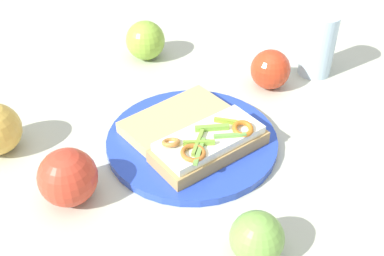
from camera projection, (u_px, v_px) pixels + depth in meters
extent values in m
plane|color=#B5B9A4|center=(192.00, 144.00, 0.77)|extent=(2.00, 2.00, 0.00)
cylinder|color=blue|center=(192.00, 141.00, 0.77)|extent=(0.28, 0.28, 0.01)
cube|color=tan|center=(209.00, 147.00, 0.73)|extent=(0.17, 0.20, 0.02)
cube|color=#F1ECCC|center=(210.00, 138.00, 0.72)|extent=(0.16, 0.18, 0.01)
torus|color=#C56B1E|center=(243.00, 127.00, 0.72)|extent=(0.04, 0.04, 0.02)
torus|color=#BD7A36|center=(171.00, 142.00, 0.69)|extent=(0.03, 0.03, 0.02)
torus|color=#B96627|center=(193.00, 153.00, 0.68)|extent=(0.05, 0.05, 0.01)
cube|color=#6CA848|center=(230.00, 136.00, 0.71)|extent=(0.05, 0.03, 0.01)
cube|color=#7BB036|center=(199.00, 143.00, 0.69)|extent=(0.05, 0.02, 0.01)
cube|color=#73A245|center=(199.00, 151.00, 0.68)|extent=(0.01, 0.06, 0.01)
cube|color=olive|center=(198.00, 142.00, 0.69)|extent=(0.01, 0.06, 0.01)
cube|color=#8BA82F|center=(226.00, 121.00, 0.73)|extent=(0.04, 0.01, 0.01)
cube|color=#78B13C|center=(212.00, 128.00, 0.72)|extent=(0.05, 0.03, 0.01)
cube|color=tan|center=(176.00, 120.00, 0.79)|extent=(0.17, 0.20, 0.02)
sphere|color=#89B738|center=(145.00, 40.00, 0.97)|extent=(0.09, 0.09, 0.08)
sphere|color=#72A645|center=(257.00, 238.00, 0.58)|extent=(0.08, 0.08, 0.07)
sphere|color=red|center=(270.00, 69.00, 0.89)|extent=(0.11, 0.11, 0.08)
sphere|color=red|center=(68.00, 177.00, 0.65)|extent=(0.11, 0.11, 0.08)
cylinder|color=silver|center=(318.00, 45.00, 0.91)|extent=(0.06, 0.06, 0.12)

